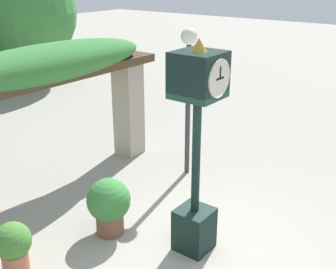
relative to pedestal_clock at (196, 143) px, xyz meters
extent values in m
plane|color=gray|center=(0.09, -0.16, -1.75)|extent=(60.00, 60.00, 0.00)
cube|color=black|center=(0.00, 0.00, -1.41)|extent=(0.51, 0.51, 0.67)
cylinder|color=black|center=(0.00, 0.00, -0.22)|extent=(0.12, 0.12, 1.70)
cylinder|color=gold|center=(0.00, 0.00, 0.65)|extent=(0.20, 0.20, 0.04)
cube|color=black|center=(0.00, 0.00, 0.97)|extent=(0.62, 0.62, 0.62)
cylinder|color=beige|center=(0.00, -0.32, 0.97)|extent=(0.51, 0.02, 0.51)
cylinder|color=beige|center=(0.00, 0.32, 0.97)|extent=(0.51, 0.02, 0.51)
cube|color=black|center=(0.00, -0.33, 0.97)|extent=(0.18, 0.01, 0.02)
cube|color=black|center=(0.00, -0.33, 1.05)|extent=(0.02, 0.01, 0.16)
cone|color=gold|center=(0.00, 0.00, 1.37)|extent=(0.22, 0.22, 0.17)
cube|color=#A89E89|center=(2.13, 3.23, -0.69)|extent=(0.51, 0.51, 2.11)
cube|color=#4C3823|center=(0.09, 2.98, 0.45)|extent=(5.20, 0.15, 0.17)
cube|color=#4C3823|center=(0.09, 3.15, 0.45)|extent=(5.20, 0.15, 0.17)
cube|color=#4C3823|center=(0.09, 3.32, 0.45)|extent=(5.20, 0.15, 0.17)
cube|color=#4C3823|center=(0.09, 3.49, 0.45)|extent=(5.20, 0.15, 0.17)
ellipsoid|color=#387A38|center=(0.09, 3.23, 0.70)|extent=(4.59, 1.11, 0.70)
cylinder|color=#B26B4C|center=(-1.95, 1.75, -1.61)|extent=(0.38, 0.38, 0.28)
sphere|color=#427F33|center=(-1.95, 1.75, -1.27)|extent=(0.53, 0.53, 0.53)
cylinder|color=brown|center=(-0.49, 1.32, -1.58)|extent=(0.45, 0.45, 0.34)
sphere|color=#387A38|center=(-0.49, 1.32, -1.14)|extent=(0.71, 0.71, 0.71)
cylinder|color=#333338|center=(2.08, 1.57, -0.41)|extent=(0.10, 0.10, 2.68)
sphere|color=white|center=(2.08, 1.57, 1.09)|extent=(0.32, 0.32, 0.32)
cylinder|color=brown|center=(4.68, 10.52, -1.11)|extent=(0.28, 0.28, 1.27)
sphere|color=#387A38|center=(4.68, 10.52, 0.84)|extent=(3.77, 3.77, 3.77)
camera|label=1|loc=(-4.57, -2.96, 2.27)|focal=45.00mm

